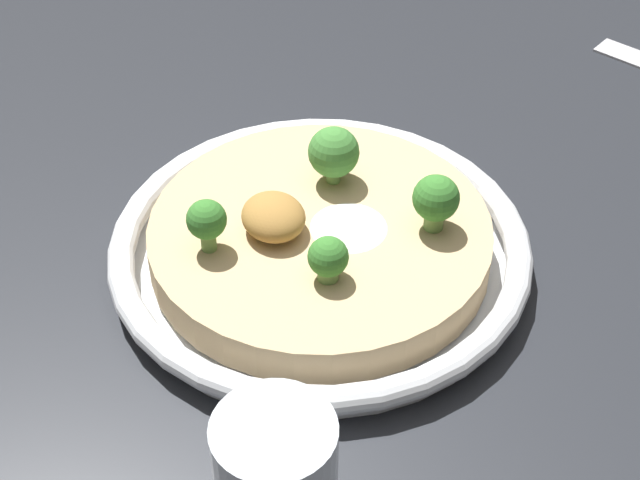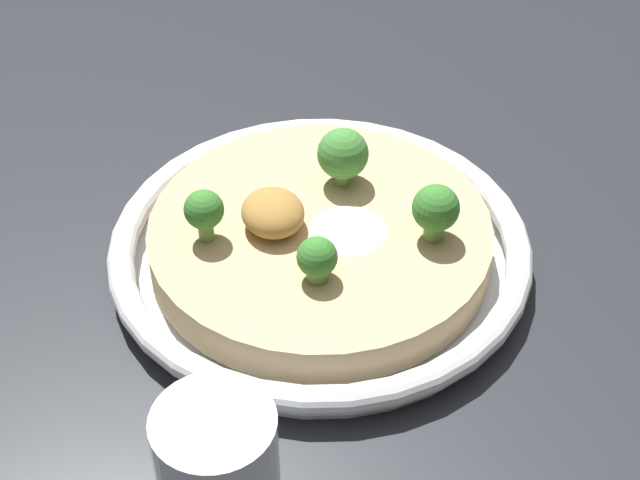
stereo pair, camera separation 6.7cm
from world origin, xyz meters
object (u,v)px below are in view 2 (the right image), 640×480
object	(u,v)px
broccoli_front_left	(204,211)
broccoli_left	(343,154)
broccoli_back	(436,210)
broccoli_right	(317,259)
risotto_bowl	(320,246)

from	to	relation	value
broccoli_front_left	broccoli_left	bearing A→B (deg)	105.04
broccoli_back	broccoli_right	xyz separation A→B (m)	(0.01, -0.09, -0.01)
broccoli_front_left	broccoli_right	bearing A→B (deg)	44.24
broccoli_front_left	broccoli_back	world-z (taller)	broccoli_back
broccoli_front_left	broccoli_back	xyz separation A→B (m)	(0.05, 0.14, 0.00)
broccoli_back	broccoli_left	bearing A→B (deg)	-153.15
broccoli_back	broccoli_right	world-z (taller)	broccoli_back
risotto_bowl	broccoli_front_left	distance (m)	0.09
risotto_bowl	broccoli_right	size ratio (longest dim) A/B	9.21
broccoli_back	broccoli_right	distance (m)	0.09
broccoli_front_left	risotto_bowl	bearing A→B (deg)	82.07
broccoli_left	broccoli_back	xyz separation A→B (m)	(0.08, 0.04, -0.00)
broccoli_left	broccoli_right	distance (m)	0.10
risotto_bowl	broccoli_right	world-z (taller)	broccoli_right
risotto_bowl	broccoli_back	distance (m)	0.09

